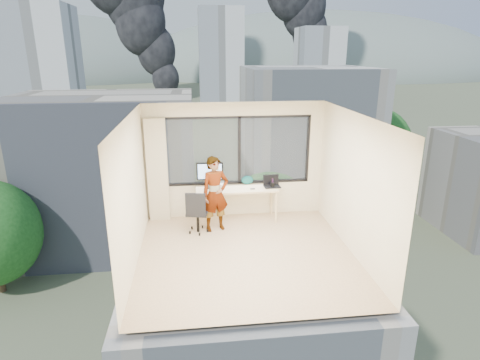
{
  "coord_description": "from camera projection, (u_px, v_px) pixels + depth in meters",
  "views": [
    {
      "loc": [
        -0.9,
        -6.64,
        3.63
      ],
      "look_at": [
        0.0,
        1.0,
        1.15
      ],
      "focal_mm": 29.85,
      "sensor_mm": 36.0,
      "label": 1
    }
  ],
  "objects": [
    {
      "name": "tree_c",
      "position": [
        376.0,
        156.0,
        50.5
      ],
      "size": [
        8.4,
        8.4,
        10.0
      ],
      "primitive_type": null,
      "color": "#1A4C19",
      "rests_on": "exterior_ground"
    },
    {
      "name": "game_console",
      "position": [
        216.0,
        184.0,
        8.96
      ],
      "size": [
        0.36,
        0.32,
        0.07
      ],
      "primitive_type": "cube",
      "rotation": [
        0.0,
        0.0,
        -0.22
      ],
      "color": "white",
      "rests_on": "desk"
    },
    {
      "name": "floor",
      "position": [
        246.0,
        254.0,
        7.49
      ],
      "size": [
        4.0,
        4.0,
        0.01
      ],
      "primitive_type": "cube",
      "color": "tan",
      "rests_on": "ground"
    },
    {
      "name": "desk",
      "position": [
        237.0,
        204.0,
        8.94
      ],
      "size": [
        1.8,
        0.6,
        0.75
      ],
      "primitive_type": "cube",
      "color": "beige",
      "rests_on": "floor"
    },
    {
      "name": "laptop",
      "position": [
        272.0,
        182.0,
        8.87
      ],
      "size": [
        0.38,
        0.4,
        0.23
      ],
      "primitive_type": null,
      "rotation": [
        0.0,
        0.0,
        0.06
      ],
      "color": "black",
      "rests_on": "desk"
    },
    {
      "name": "monitor",
      "position": [
        210.0,
        175.0,
        8.78
      ],
      "size": [
        0.59,
        0.16,
        0.58
      ],
      "primitive_type": null,
      "rotation": [
        0.0,
        0.0,
        -0.06
      ],
      "color": "black",
      "rests_on": "desk"
    },
    {
      "name": "curtain",
      "position": [
        157.0,
        171.0,
        8.72
      ],
      "size": [
        0.45,
        0.14,
        2.3
      ],
      "primitive_type": "cube",
      "color": "beige",
      "rests_on": "floor"
    },
    {
      "name": "far_tower_d",
      "position": [
        27.0,
        71.0,
        143.56
      ],
      "size": [
        16.0,
        14.0,
        22.0
      ],
      "primitive_type": "cube",
      "color": "silver",
      "rests_on": "exterior_ground"
    },
    {
      "name": "wall_right",
      "position": [
        354.0,
        185.0,
        7.31
      ],
      "size": [
        0.01,
        4.0,
        2.6
      ],
      "primitive_type": "cube",
      "color": "beige",
      "rests_on": "ground"
    },
    {
      "name": "person",
      "position": [
        215.0,
        194.0,
        8.31
      ],
      "size": [
        0.67,
        0.54,
        1.6
      ],
      "primitive_type": "imported",
      "rotation": [
        0.0,
        0.0,
        0.31
      ],
      "color": "#2D2D33",
      "rests_on": "floor"
    },
    {
      "name": "far_tower_b",
      "position": [
        221.0,
        61.0,
        121.51
      ],
      "size": [
        13.0,
        13.0,
        30.0
      ],
      "primitive_type": "cube",
      "color": "silver",
      "rests_on": "exterior_ground"
    },
    {
      "name": "wall_front",
      "position": [
        267.0,
        239.0,
        5.2
      ],
      "size": [
        4.0,
        0.01,
        2.6
      ],
      "primitive_type": "cube",
      "color": "beige",
      "rests_on": "ground"
    },
    {
      "name": "handbag",
      "position": [
        247.0,
        180.0,
        9.06
      ],
      "size": [
        0.29,
        0.21,
        0.2
      ],
      "primitive_type": "ellipsoid",
      "rotation": [
        0.0,
        0.0,
        -0.35
      ],
      "color": "#0B4346",
      "rests_on": "desk"
    },
    {
      "name": "far_tower_a",
      "position": [
        45.0,
        68.0,
        93.42
      ],
      "size": [
        14.0,
        14.0,
        28.0
      ],
      "primitive_type": "cube",
      "color": "silver",
      "rests_on": "exterior_ground"
    },
    {
      "name": "near_bldg_b",
      "position": [
        305.0,
        138.0,
        46.58
      ],
      "size": [
        14.0,
        13.0,
        16.0
      ],
      "primitive_type": "cube",
      "color": "silver",
      "rests_on": "exterior_ground"
    },
    {
      "name": "tree_b",
      "position": [
        268.0,
        249.0,
        27.86
      ],
      "size": [
        7.6,
        7.6,
        9.0
      ],
      "primitive_type": null,
      "color": "#1A4C19",
      "rests_on": "exterior_ground"
    },
    {
      "name": "exterior_ground",
      "position": [
        196.0,
        111.0,
        125.22
      ],
      "size": [
        400.0,
        400.0,
        0.04
      ],
      "primitive_type": "cube",
      "color": "#515B3D",
      "rests_on": "ground"
    },
    {
      "name": "hill_a",
      "position": [
        33.0,
        76.0,
        300.99
      ],
      "size": [
        288.0,
        216.0,
        90.0
      ],
      "primitive_type": "ellipsoid",
      "color": "slate",
      "rests_on": "exterior_ground"
    },
    {
      "name": "window_wall",
      "position": [
        237.0,
        150.0,
        8.92
      ],
      "size": [
        3.3,
        0.16,
        1.55
      ],
      "primitive_type": null,
      "color": "black",
      "rests_on": "ground"
    },
    {
      "name": "ceiling",
      "position": [
        247.0,
        116.0,
        6.69
      ],
      "size": [
        4.0,
        4.0,
        0.01
      ],
      "primitive_type": "cube",
      "color": "white",
      "rests_on": "ground"
    },
    {
      "name": "wall_left",
      "position": [
        132.0,
        194.0,
        6.87
      ],
      "size": [
        0.01,
        4.0,
        2.6
      ],
      "primitive_type": "cube",
      "color": "beige",
      "rests_on": "ground"
    },
    {
      "name": "far_tower_c",
      "position": [
        318.0,
        65.0,
        145.13
      ],
      "size": [
        15.0,
        15.0,
        26.0
      ],
      "primitive_type": "cube",
      "color": "silver",
      "rests_on": "exterior_ground"
    },
    {
      "name": "hill_b",
      "position": [
        316.0,
        74.0,
        325.36
      ],
      "size": [
        300.0,
        220.0,
        96.0
      ],
      "primitive_type": "ellipsoid",
      "color": "slate",
      "rests_on": "exterior_ground"
    },
    {
      "name": "chair",
      "position": [
        198.0,
        211.0,
        8.29
      ],
      "size": [
        0.57,
        0.57,
        0.95
      ],
      "primitive_type": null,
      "rotation": [
        0.0,
        0.0,
        -0.2
      ],
      "color": "black",
      "rests_on": "floor"
    },
    {
      "name": "cellphone",
      "position": [
        253.0,
        189.0,
        8.77
      ],
      "size": [
        0.11,
        0.05,
        0.01
      ],
      "primitive_type": "cube",
      "rotation": [
        0.0,
        0.0,
        0.08
      ],
      "color": "black",
      "rests_on": "desk"
    },
    {
      "name": "pen_cup",
      "position": [
        272.0,
        185.0,
        8.86
      ],
      "size": [
        0.11,
        0.11,
        0.11
      ],
      "primitive_type": "cylinder",
      "rotation": [
        0.0,
        0.0,
        -0.23
      ],
      "color": "black",
      "rests_on": "desk"
    },
    {
      "name": "near_bldg_a",
      "position": [
        108.0,
        172.0,
        37.0
      ],
      "size": [
        16.0,
        12.0,
        14.0
      ],
      "primitive_type": "cube",
      "color": "beige",
      "rests_on": "exterior_ground"
    }
  ]
}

